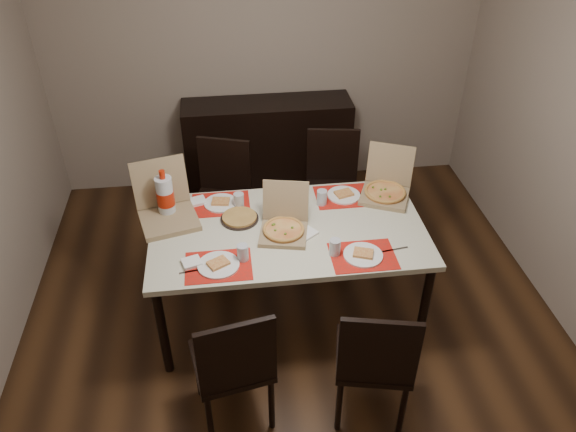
{
  "coord_description": "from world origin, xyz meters",
  "views": [
    {
      "loc": [
        -0.38,
        -2.77,
        2.98
      ],
      "look_at": [
        -0.02,
        0.14,
        0.85
      ],
      "focal_mm": 35.0,
      "sensor_mm": 36.0,
      "label": 1
    }
  ],
  "objects_px": {
    "chair_far_right": "(332,182)",
    "dip_bowl": "(289,212)",
    "chair_far_left": "(222,193)",
    "pizza_box_center": "(284,226)",
    "chair_near_left": "(234,363)",
    "soda_bottle": "(165,197)",
    "chair_near_right": "(375,359)",
    "dining_table": "(288,236)",
    "sideboard": "(268,148)"
  },
  "relations": [
    {
      "from": "chair_far_right",
      "to": "dip_bowl",
      "type": "distance_m",
      "value": 0.89
    },
    {
      "from": "soda_bottle",
      "to": "sideboard",
      "type": "bearing_deg",
      "value": 59.81
    },
    {
      "from": "chair_near_left",
      "to": "chair_far_left",
      "type": "relative_size",
      "value": 1.0
    },
    {
      "from": "chair_near_left",
      "to": "soda_bottle",
      "type": "bearing_deg",
      "value": 108.63
    },
    {
      "from": "sideboard",
      "to": "chair_far_left",
      "type": "xyz_separation_m",
      "value": [
        -0.44,
        -0.79,
        0.06
      ]
    },
    {
      "from": "dining_table",
      "to": "sideboard",
      "type": "bearing_deg",
      "value": 89.38
    },
    {
      "from": "pizza_box_center",
      "to": "dip_bowl",
      "type": "distance_m",
      "value": 0.21
    },
    {
      "from": "chair_far_right",
      "to": "dip_bowl",
      "type": "height_order",
      "value": "chair_far_right"
    },
    {
      "from": "chair_far_right",
      "to": "pizza_box_center",
      "type": "distance_m",
      "value": 1.09
    },
    {
      "from": "dining_table",
      "to": "chair_far_left",
      "type": "height_order",
      "value": "chair_far_left"
    },
    {
      "from": "pizza_box_center",
      "to": "dining_table",
      "type": "bearing_deg",
      "value": 49.34
    },
    {
      "from": "dining_table",
      "to": "pizza_box_center",
      "type": "bearing_deg",
      "value": -130.66
    },
    {
      "from": "sideboard",
      "to": "chair_far_right",
      "type": "relative_size",
      "value": 1.61
    },
    {
      "from": "chair_far_left",
      "to": "pizza_box_center",
      "type": "height_order",
      "value": "pizza_box_center"
    },
    {
      "from": "chair_far_left",
      "to": "dip_bowl",
      "type": "height_order",
      "value": "chair_far_left"
    },
    {
      "from": "dip_bowl",
      "to": "soda_bottle",
      "type": "xyz_separation_m",
      "value": [
        -0.82,
        0.09,
        0.13
      ]
    },
    {
      "from": "chair_near_left",
      "to": "chair_near_right",
      "type": "bearing_deg",
      "value": -4.76
    },
    {
      "from": "chair_far_right",
      "to": "chair_near_left",
      "type": "bearing_deg",
      "value": -116.7
    },
    {
      "from": "sideboard",
      "to": "dip_bowl",
      "type": "height_order",
      "value": "sideboard"
    },
    {
      "from": "dining_table",
      "to": "dip_bowl",
      "type": "distance_m",
      "value": 0.18
    },
    {
      "from": "dining_table",
      "to": "chair_near_left",
      "type": "bearing_deg",
      "value": -115.21
    },
    {
      "from": "chair_far_right",
      "to": "pizza_box_center",
      "type": "xyz_separation_m",
      "value": [
        -0.51,
        -0.93,
        0.29
      ]
    },
    {
      "from": "chair_near_right",
      "to": "soda_bottle",
      "type": "distance_m",
      "value": 1.7
    },
    {
      "from": "chair_near_left",
      "to": "pizza_box_center",
      "type": "distance_m",
      "value": 0.96
    },
    {
      "from": "sideboard",
      "to": "soda_bottle",
      "type": "bearing_deg",
      "value": -120.19
    },
    {
      "from": "dining_table",
      "to": "chair_far_right",
      "type": "xyz_separation_m",
      "value": [
        0.48,
        0.89,
        -0.17
      ]
    },
    {
      "from": "chair_near_right",
      "to": "dip_bowl",
      "type": "xyz_separation_m",
      "value": [
        -0.34,
        1.1,
        0.25
      ]
    },
    {
      "from": "sideboard",
      "to": "chair_near_right",
      "type": "height_order",
      "value": "chair_near_right"
    },
    {
      "from": "dining_table",
      "to": "chair_far_right",
      "type": "bearing_deg",
      "value": 61.88
    },
    {
      "from": "dining_table",
      "to": "chair_near_right",
      "type": "bearing_deg",
      "value": -68.63
    },
    {
      "from": "sideboard",
      "to": "dip_bowl",
      "type": "bearing_deg",
      "value": -89.67
    },
    {
      "from": "chair_near_right",
      "to": "pizza_box_center",
      "type": "bearing_deg",
      "value": 113.75
    },
    {
      "from": "chair_far_right",
      "to": "pizza_box_center",
      "type": "height_order",
      "value": "pizza_box_center"
    },
    {
      "from": "chair_near_left",
      "to": "soda_bottle",
      "type": "xyz_separation_m",
      "value": [
        -0.38,
        1.12,
        0.39
      ]
    },
    {
      "from": "chair_far_left",
      "to": "pizza_box_center",
      "type": "bearing_deg",
      "value": -65.93
    },
    {
      "from": "chair_far_left",
      "to": "dining_table",
      "type": "bearing_deg",
      "value": -63.38
    },
    {
      "from": "sideboard",
      "to": "soda_bottle",
      "type": "distance_m",
      "value": 1.67
    },
    {
      "from": "dining_table",
      "to": "chair_far_left",
      "type": "bearing_deg",
      "value": 116.62
    },
    {
      "from": "chair_far_right",
      "to": "soda_bottle",
      "type": "relative_size",
      "value": 2.65
    },
    {
      "from": "dining_table",
      "to": "soda_bottle",
      "type": "bearing_deg",
      "value": 162.46
    },
    {
      "from": "chair_near_left",
      "to": "pizza_box_center",
      "type": "relative_size",
      "value": 2.39
    },
    {
      "from": "chair_far_left",
      "to": "dip_bowl",
      "type": "distance_m",
      "value": 0.85
    },
    {
      "from": "sideboard",
      "to": "chair_far_left",
      "type": "distance_m",
      "value": 0.91
    },
    {
      "from": "dining_table",
      "to": "chair_far_right",
      "type": "distance_m",
      "value": 1.02
    },
    {
      "from": "dining_table",
      "to": "soda_bottle",
      "type": "distance_m",
      "value": 0.86
    },
    {
      "from": "chair_near_right",
      "to": "dip_bowl",
      "type": "bearing_deg",
      "value": 107.19
    },
    {
      "from": "soda_bottle",
      "to": "chair_far_right",
      "type": "bearing_deg",
      "value": 26.88
    },
    {
      "from": "dining_table",
      "to": "chair_far_right",
      "type": "relative_size",
      "value": 1.94
    },
    {
      "from": "chair_near_left",
      "to": "pizza_box_center",
      "type": "height_order",
      "value": "pizza_box_center"
    },
    {
      "from": "dining_table",
      "to": "chair_near_right",
      "type": "height_order",
      "value": "chair_near_right"
    }
  ]
}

